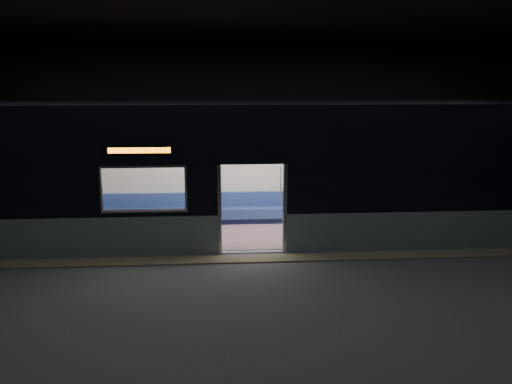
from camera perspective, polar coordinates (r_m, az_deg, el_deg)
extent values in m
cube|color=#47494C|center=(11.50, -0.02, -8.02)|extent=(24.00, 14.00, 0.01)
cube|color=black|center=(10.88, -0.02, 17.53)|extent=(24.00, 14.00, 0.04)
cube|color=black|center=(17.85, -1.68, 7.27)|extent=(24.00, 0.04, 5.00)
cube|color=black|center=(4.13, 7.18, -7.80)|extent=(24.00, 0.04, 5.00)
cube|color=#8C7F59|center=(12.01, -0.21, -7.05)|extent=(22.80, 0.50, 0.03)
cube|color=#84959D|center=(12.99, -22.32, -4.49)|extent=(8.30, 0.12, 0.90)
cube|color=#84959D|center=(13.57, 20.56, -3.69)|extent=(8.30, 0.12, 0.90)
cube|color=black|center=(12.66, -22.88, 2.49)|extent=(8.30, 0.12, 2.30)
cube|color=black|center=(13.26, 21.05, 3.00)|extent=(8.30, 0.12, 2.30)
cube|color=black|center=(11.95, -0.39, 5.69)|extent=(1.40, 0.12, 1.15)
cube|color=#B7BABC|center=(12.19, -3.86, -1.85)|extent=(0.08, 0.14, 2.05)
cube|color=#B7BABC|center=(12.29, 3.06, -1.73)|extent=(0.08, 0.14, 2.05)
cube|color=black|center=(11.98, -12.17, 4.32)|extent=(1.50, 0.04, 0.18)
cube|color=orange|center=(11.98, -12.18, 4.31)|extent=(1.34, 0.03, 0.12)
cube|color=beige|center=(14.93, -1.13, 2.93)|extent=(18.00, 0.12, 3.20)
cube|color=black|center=(13.33, -0.82, 9.12)|extent=(18.00, 3.00, 0.15)
cube|color=#7E5C61|center=(13.87, -0.78, -4.45)|extent=(17.76, 2.76, 0.04)
cube|color=beige|center=(13.41, -0.81, 5.16)|extent=(17.76, 2.76, 0.10)
cube|color=#2F4289|center=(14.89, -1.04, -2.42)|extent=(11.00, 0.48, 0.41)
cube|color=#2F4289|center=(14.98, -1.09, -0.74)|extent=(11.00, 0.10, 0.40)
cube|color=gray|center=(12.98, -15.24, -4.97)|extent=(4.40, 0.48, 0.41)
cube|color=gray|center=(13.38, 13.81, -4.40)|extent=(4.40, 0.48, 0.41)
cylinder|color=silver|center=(12.46, -4.84, -0.88)|extent=(0.04, 0.04, 2.26)
cylinder|color=silver|center=(14.68, -4.76, 1.03)|extent=(0.04, 0.04, 2.26)
cylinder|color=silver|center=(12.58, 3.84, -0.74)|extent=(0.04, 0.04, 2.26)
cylinder|color=silver|center=(14.78, 2.62, 1.14)|extent=(0.04, 0.04, 2.26)
cylinder|color=silver|center=(14.53, -1.06, 4.08)|extent=(11.00, 0.03, 0.03)
cube|color=black|center=(15.15, 11.64, -1.30)|extent=(0.17, 0.48, 0.16)
cube|color=black|center=(15.20, 12.42, -1.29)|extent=(0.17, 0.48, 0.16)
cylinder|color=black|center=(15.00, 11.82, -2.52)|extent=(0.11, 0.11, 0.43)
cylinder|color=black|center=(15.06, 12.60, -2.50)|extent=(0.11, 0.11, 0.43)
cube|color=#CB5E82|center=(15.36, 11.83, -1.06)|extent=(0.41, 0.22, 0.20)
cylinder|color=#CB5E82|center=(15.31, 11.85, 0.27)|extent=(0.41, 0.41, 0.53)
sphere|color=tan|center=(15.22, 11.93, 1.64)|extent=(0.21, 0.21, 0.21)
sphere|color=black|center=(15.26, 11.90, 1.82)|extent=(0.22, 0.22, 0.22)
cube|color=black|center=(15.06, 11.97, -0.80)|extent=(0.33, 0.29, 0.14)
cube|color=white|center=(15.47, 12.14, 2.47)|extent=(0.97, 0.03, 0.63)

